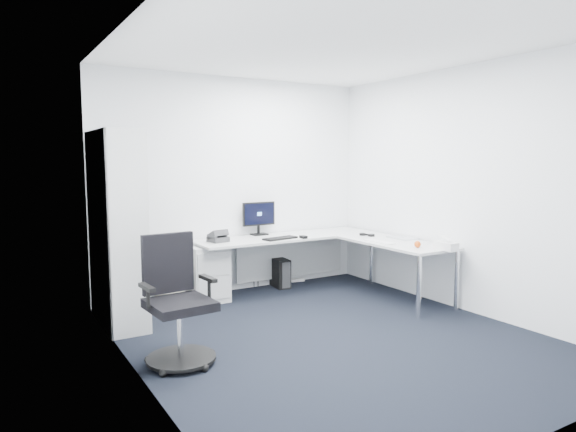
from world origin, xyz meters
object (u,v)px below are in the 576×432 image
l_desk (301,268)px  monitor (259,218)px  bookshelf (117,229)px  task_chair (180,301)px  laptop (403,228)px

l_desk → monitor: monitor is taller
bookshelf → task_chair: bookshelf is taller
bookshelf → monitor: bookshelf is taller
l_desk → bookshelf: size_ratio=1.23×
bookshelf → task_chair: bearing=-82.1°
bookshelf → l_desk: bearing=-1.3°
laptop → bookshelf: bearing=170.1°
task_chair → laptop: task_chair is taller
task_chair → monitor: size_ratio=2.31×
bookshelf → laptop: bearing=-11.0°
l_desk → task_chair: 2.37m
monitor → task_chair: bearing=-134.2°
task_chair → bookshelf: bearing=93.6°
monitor → laptop: bearing=-42.1°
l_desk → laptop: size_ratio=6.83×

